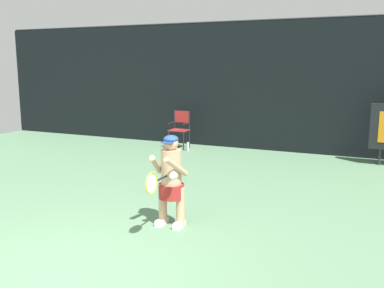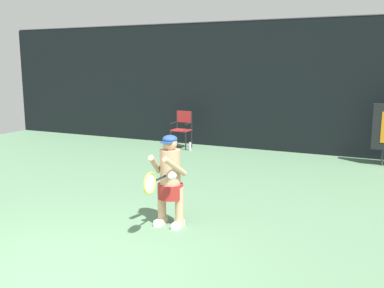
# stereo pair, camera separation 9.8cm
# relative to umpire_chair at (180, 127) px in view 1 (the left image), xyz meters

# --- Properties ---
(ground) EXTENTS (18.00, 22.00, 0.03)m
(ground) POSITION_rel_umpire_chair_xyz_m (2.10, -7.92, -0.63)
(ground) COLOR #5A815F
(backdrop_screen) EXTENTS (18.00, 0.12, 3.66)m
(backdrop_screen) POSITION_rel_umpire_chair_xyz_m (2.10, 0.76, 1.19)
(backdrop_screen) COLOR black
(backdrop_screen) RESTS_ON ground
(umpire_chair) EXTENTS (0.52, 0.44, 1.08)m
(umpire_chair) POSITION_rel_umpire_chair_xyz_m (0.00, 0.00, 0.00)
(umpire_chair) COLOR black
(umpire_chair) RESTS_ON ground
(water_bottle) EXTENTS (0.07, 0.07, 0.27)m
(water_bottle) POSITION_rel_umpire_chair_xyz_m (0.38, -0.28, -0.50)
(water_bottle) COLOR silver
(water_bottle) RESTS_ON ground
(tennis_player) EXTENTS (0.53, 0.60, 1.40)m
(tennis_player) POSITION_rel_umpire_chair_xyz_m (2.59, -5.70, 0.13)
(tennis_player) COLOR white
(tennis_player) RESTS_ON ground
(tennis_racket) EXTENTS (0.03, 0.60, 0.31)m
(tennis_racket) POSITION_rel_umpire_chair_xyz_m (2.62, -6.31, 0.21)
(tennis_racket) COLOR black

